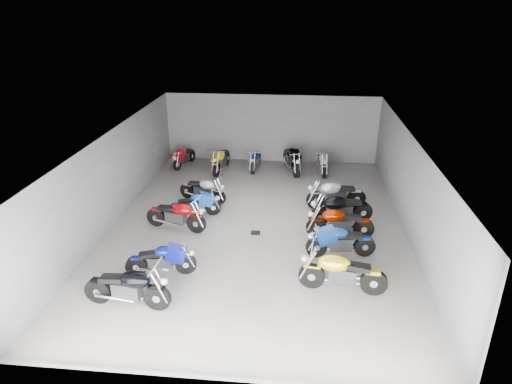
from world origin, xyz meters
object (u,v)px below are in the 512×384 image
motorcycle_right_e (340,209)px  motorcycle_back_c (255,160)px  motorcycle_back_a (184,157)px  motorcycle_back_e (322,162)px  motorcycle_left_b (162,260)px  motorcycle_right_c (340,241)px  motorcycle_left_f (203,190)px  motorcycle_right_f (336,194)px  motorcycle_back_d (292,159)px  motorcycle_left_e (195,205)px  motorcycle_right_b (342,272)px  motorcycle_right_d (339,223)px  motorcycle_back_b (221,160)px  drain_grate (256,233)px  motorcycle_left_a (128,287)px  motorcycle_left_d (177,215)px

motorcycle_right_e → motorcycle_back_c: size_ratio=1.20×
motorcycle_back_a → motorcycle_back_e: motorcycle_back_e is taller
motorcycle_left_b → motorcycle_right_c: 5.32m
motorcycle_left_f → motorcycle_right_f: motorcycle_right_f is taller
motorcycle_back_e → motorcycle_back_d: bearing=-4.1°
motorcycle_left_e → motorcycle_right_b: 6.38m
motorcycle_right_c → motorcycle_back_a: motorcycle_right_c is taller
motorcycle_left_b → motorcycle_right_b: motorcycle_right_b is taller
motorcycle_right_b → motorcycle_right_d: motorcycle_right_b is taller
motorcycle_back_b → motorcycle_back_d: motorcycle_back_d is taller
motorcycle_right_c → motorcycle_right_d: motorcycle_right_d is taller
motorcycle_left_f → motorcycle_back_b: (0.12, 3.43, 0.05)m
motorcycle_right_d → motorcycle_back_c: motorcycle_right_d is taller
drain_grate → motorcycle_back_d: 6.20m
drain_grate → motorcycle_back_e: 6.56m
motorcycle_left_a → motorcycle_back_a: 10.62m
motorcycle_left_e → motorcycle_left_f: size_ratio=0.96×
motorcycle_right_c → motorcycle_back_c: 8.13m
motorcycle_left_a → motorcycle_left_f: bearing=-179.8°
motorcycle_left_e → motorcycle_right_e: (5.15, -0.08, 0.10)m
motorcycle_back_d → motorcycle_right_f: bearing=98.6°
motorcycle_right_c → motorcycle_right_d: (0.06, 1.21, 0.02)m
motorcycle_right_b → motorcycle_back_c: 9.78m
motorcycle_right_b → motorcycle_right_e: motorcycle_right_b is taller
drain_grate → motorcycle_left_e: 2.56m
motorcycle_left_d → motorcycle_back_a: motorcycle_left_d is taller
motorcycle_back_c → motorcycle_back_d: bearing=-178.2°
motorcycle_right_b → motorcycle_right_e: size_ratio=1.05×
motorcycle_left_a → motorcycle_right_d: (5.59, 4.22, -0.02)m
motorcycle_left_b → motorcycle_back_e: bearing=141.2°
motorcycle_left_d → motorcycle_back_b: size_ratio=0.97×
drain_grate → motorcycle_right_f: 3.66m
motorcycle_left_a → motorcycle_left_b: bearing=168.9°
motorcycle_left_e → motorcycle_right_d: 5.16m
drain_grate → motorcycle_right_b: (2.61, -3.04, 0.56)m
drain_grate → motorcycle_right_b: bearing=-49.4°
motorcycle_left_d → motorcycle_right_b: (5.31, -3.06, 0.04)m
motorcycle_left_e → motorcycle_back_c: 5.40m
motorcycle_right_b → motorcycle_left_d: bearing=65.5°
motorcycle_left_b → motorcycle_left_d: motorcycle_left_d is taller
motorcycle_left_b → motorcycle_right_f: 7.25m
motorcycle_left_a → motorcycle_left_d: motorcycle_left_a is taller
motorcycle_right_f → motorcycle_back_e: 3.77m
motorcycle_left_d → motorcycle_back_d: bearing=161.6°
motorcycle_left_f → motorcycle_right_f: (5.06, -0.09, 0.06)m
motorcycle_right_c → motorcycle_right_e: (0.17, 2.21, 0.05)m
motorcycle_left_e → motorcycle_back_e: bearing=119.0°
motorcycle_right_d → motorcycle_back_c: (-3.38, 6.22, -0.09)m
motorcycle_back_a → motorcycle_back_e: 6.44m
motorcycle_right_d → motorcycle_back_d: (-1.72, 6.11, 0.04)m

